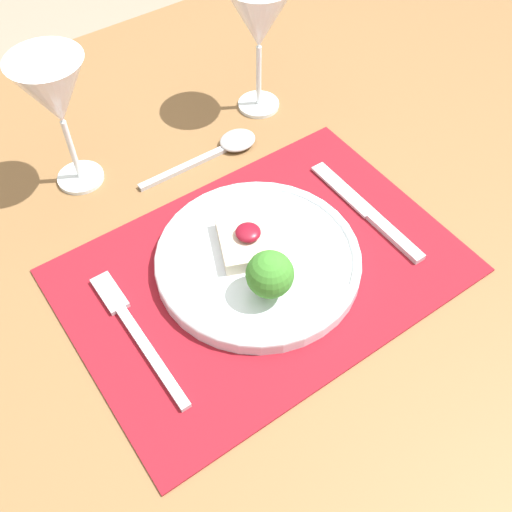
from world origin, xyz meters
The scene contains 9 objects.
ground_plane centered at (0.00, 0.00, 0.00)m, with size 8.00×8.00×0.00m, color gray.
dining_table centered at (0.00, 0.00, 0.67)m, with size 1.57×1.22×0.75m.
placemat centered at (0.00, 0.00, 0.75)m, with size 0.47×0.33×0.00m, color maroon.
dinner_plate centered at (0.00, 0.01, 0.76)m, with size 0.25×0.25×0.08m.
fork centered at (-0.17, 0.02, 0.75)m, with size 0.02×0.21×0.01m.
knife centered at (0.17, -0.01, 0.75)m, with size 0.02×0.21×0.01m.
spoon centered at (0.09, 0.21, 0.75)m, with size 0.19×0.05×0.02m.
wine_glass_near centered at (0.18, 0.27, 0.89)m, with size 0.09×0.09×0.20m.
wine_glass_far centered at (-0.12, 0.28, 0.89)m, with size 0.09×0.09×0.19m.
Camera 1 is at (-0.26, -0.36, 1.34)m, focal length 42.00 mm.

